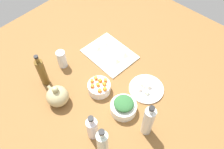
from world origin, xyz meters
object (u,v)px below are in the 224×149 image
Objects in this scene: teapot at (57,96)px; bowl_carrots at (99,88)px; bowl_greens at (123,108)px; bottle_0 at (92,128)px; bottle_2 at (103,145)px; bottle_3 at (42,72)px; plate_tofu at (146,89)px; bottle_1 at (148,121)px; drinking_glass_0 at (62,59)px; cutting_board at (110,54)px.

bowl_carrots is at bearing -119.34° from teapot.
bottle_0 reaches higher than bowl_greens.
bottle_3 is at bearing -7.26° from bottle_2.
bowl_greens is at bearing 87.55° from plate_tofu.
bowl_greens is 22.61cm from bottle_0.
teapot is at bearing 60.66° from bowl_carrots.
bottle_1 is 67.97cm from bottle_3.
plate_tofu is at bearing -52.91° from bottle_1.
cutting_board is at bearing -120.14° from drinking_glass_0.
bottle_0 reaches higher than plate_tofu.
bowl_carrots is at bearing -147.41° from bottle_3.
bottle_0 reaches higher than bowl_carrots.
bottle_3 is at bearing -10.64° from teapot.
cutting_board is 36.51cm from plate_tofu.
teapot is (-3.29, 47.24, 5.42)cm from cutting_board.
bottle_3 is (16.81, -3.16, 4.73)cm from teapot.
cutting_board is 59.61cm from bottle_1.
plate_tofu is (-36.11, 5.42, 0.10)cm from cutting_board.
teapot is at bearing 22.81° from bottle_1.
bowl_greens is 51.46cm from drinking_glass_0.
bottle_1 is at bearing 178.21° from bowl_carrots.
cutting_board is 2.65× the size of drinking_glass_0.
bowl_carrots is 37.63cm from bottle_1.
bottle_1 is (-48.89, -20.56, 5.48)cm from teapot.
plate_tofu is 1.70× the size of drinking_glass_0.
bottle_0 is 0.70× the size of bottle_2.
bottle_0 is at bearing 175.37° from bottle_3.
bowl_greens is (-35.23, 25.93, 2.62)cm from cutting_board.
drinking_glass_0 is at bearing -22.33° from bottle_0.
teapot is 17.74cm from bottle_3.
bottle_2 is at bearing 99.69° from plate_tofu.
bottle_3 reaches higher than bowl_greens.
bowl_greens and bowl_carrots have the same top height.
teapot is (32.81, 41.82, 5.32)cm from plate_tofu.
plate_tofu is at bearing -156.87° from drinking_glass_0.
plate_tofu is at bearing -128.12° from teapot.
plate_tofu is at bearing -135.70° from bowl_carrots.
bottle_2 is at bearing 162.19° from bottle_0.
bowl_carrots is 28.72cm from bottle_0.
bottle_3 is (49.62, 38.66, 10.05)cm from plate_tofu.
plate_tofu is 1.55× the size of bowl_carrots.
bottle_0 is 46.59cm from bottle_3.
bottle_0 is 52.96cm from drinking_glass_0.
cutting_board is 1.18× the size of bottle_2.
bowl_greens is 18.88cm from bottle_1.
bottle_0 is at bearing 127.90° from bowl_carrots.
bowl_greens is 0.60× the size of bottle_3.
plate_tofu is 48.09cm from bottle_2.
bowl_greens reaches higher than plate_tofu.
bowl_greens is at bearing -177.99° from drinking_glass_0.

